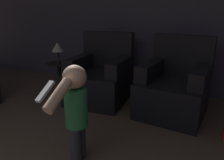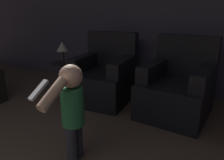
{
  "view_description": "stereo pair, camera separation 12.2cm",
  "coord_description": "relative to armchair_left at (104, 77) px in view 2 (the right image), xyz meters",
  "views": [
    {
      "loc": [
        1.16,
        1.05,
        1.24
      ],
      "look_at": [
        0.23,
        3.03,
        0.55
      ],
      "focal_mm": 35.0,
      "sensor_mm": 36.0,
      "label": 1
    },
    {
      "loc": [
        1.27,
        1.11,
        1.24
      ],
      "look_at": [
        0.23,
        3.03,
        0.55
      ],
      "focal_mm": 35.0,
      "sensor_mm": 36.0,
      "label": 2
    }
  ],
  "objects": [
    {
      "name": "armchair_left",
      "position": [
        0.0,
        0.0,
        0.0
      ],
      "size": [
        0.83,
        0.91,
        0.96
      ],
      "rotation": [
        0.0,
        0.0,
        0.07
      ],
      "color": "black",
      "rests_on": "ground_plane"
    },
    {
      "name": "side_table",
      "position": [
        -0.71,
        -0.06,
        0.06
      ],
      "size": [
        0.4,
        0.4,
        0.48
      ],
      "color": "black",
      "rests_on": "ground_plane"
    },
    {
      "name": "lamp",
      "position": [
        -0.71,
        -0.06,
        0.4
      ],
      "size": [
        0.18,
        0.18,
        0.32
      ],
      "color": "#262626",
      "rests_on": "side_table"
    },
    {
      "name": "armchair_right",
      "position": [
        1.04,
        -0.0,
        0.0
      ],
      "size": [
        0.84,
        0.92,
        0.96
      ],
      "rotation": [
        0.0,
        0.0,
        -0.09
      ],
      "color": "black",
      "rests_on": "ground_plane"
    },
    {
      "name": "person_toddler",
      "position": [
        0.48,
        -1.35,
        0.17
      ],
      "size": [
        0.19,
        0.58,
        0.85
      ],
      "rotation": [
        0.0,
        0.0,
        1.75
      ],
      "color": "#28282D",
      "rests_on": "ground_plane"
    },
    {
      "name": "wall_back",
      "position": [
        0.27,
        0.77,
        0.97
      ],
      "size": [
        8.4,
        0.05,
        2.6
      ],
      "color": "#3D3842",
      "rests_on": "ground_plane"
    }
  ]
}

